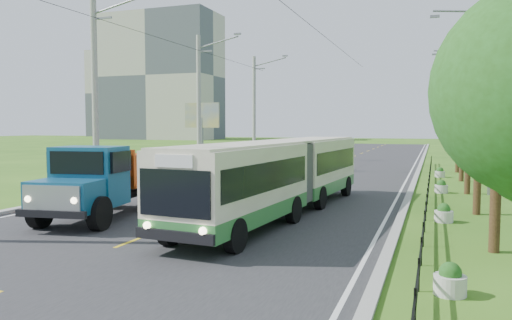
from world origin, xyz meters
The scene contains 28 objects.
ground centered at (0.00, 0.00, 0.00)m, with size 240.00×240.00×0.00m, color #2F5F16.
road centered at (0.00, 20.00, 0.01)m, with size 14.00×120.00×0.02m, color #28282B.
curb_left centered at (-7.20, 20.00, 0.07)m, with size 0.40×120.00×0.15m, color #9E9E99.
curb_right centered at (7.15, 20.00, 0.05)m, with size 0.30×120.00×0.10m, color #9E9E99.
edge_line_left centered at (-6.65, 20.00, 0.02)m, with size 0.12×120.00×0.00m, color silver.
edge_line_right centered at (6.65, 20.00, 0.02)m, with size 0.12×120.00×0.00m, color silver.
centre_dash centered at (0.00, 0.00, 0.02)m, with size 0.12×2.20×0.00m, color yellow.
railing_right centered at (8.00, 14.00, 0.30)m, with size 0.04×40.00×0.60m, color black.
pole_near centered at (-8.26, 9.00, 5.09)m, with size 3.51×0.32×10.00m.
pole_mid centered at (-8.26, 21.00, 5.09)m, with size 3.51×0.32×10.00m.
pole_far centered at (-8.26, 33.00, 5.09)m, with size 3.51×0.32×10.00m.
tree_second centered at (9.86, 2.14, 3.52)m, with size 3.18×3.26×5.30m.
tree_third centered at (9.86, 8.14, 3.99)m, with size 3.60×3.62×6.00m.
tree_fourth centered at (9.86, 14.14, 3.59)m, with size 3.24×3.31×5.40m.
tree_fifth centered at (9.86, 20.14, 3.85)m, with size 3.48×3.52×5.80m.
tree_back centered at (9.86, 26.14, 3.65)m, with size 3.30×3.36×5.50m.
streetlight_mid centered at (10.64, 14.00, 4.90)m, with size 3.02×0.20×9.07m.
streetlight_far centered at (10.64, 28.00, 4.90)m, with size 3.02×0.20×9.07m.
planter_front centered at (8.60, -2.00, 0.29)m, with size 0.64×0.64×0.67m.
planter_near centered at (8.60, 6.00, 0.29)m, with size 0.64×0.64×0.67m.
planter_mid centered at (8.60, 14.00, 0.29)m, with size 0.64×0.64×0.67m.
planter_far centered at (8.60, 22.00, 0.29)m, with size 0.64×0.64×0.67m.
billboard_left centered at (-9.50, 24.00, 3.87)m, with size 3.00×0.20×5.20m.
billboard_right centered at (12.30, 20.00, 5.34)m, with size 0.24×6.00×7.30m.
apartment_near centered at (-55.00, 95.00, 15.00)m, with size 28.00×14.00×30.00m, color #B7B2A3.
apartment_far centered at (-80.00, 120.00, 13.00)m, with size 24.00×14.00×26.00m, color #B7B2A3.
bus centered at (2.77, 5.40, 1.65)m, with size 3.42×14.33×2.74m.
dump_truck centered at (-3.20, 2.69, 1.50)m, with size 3.26×6.59×2.65m.
Camera 1 is at (8.25, -12.51, 3.39)m, focal length 35.00 mm.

